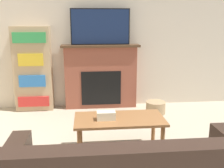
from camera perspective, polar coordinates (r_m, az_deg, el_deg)
name	(u,v)px	position (r m, az deg, el deg)	size (l,w,h in m)	color
wall_back	(109,35)	(4.95, -0.69, 10.66)	(6.14, 0.06, 2.70)	beige
fireplace	(101,76)	(4.89, -2.46, 1.69)	(1.42, 0.28, 1.18)	brown
tv	(100,27)	(4.77, -2.55, 12.34)	(1.05, 0.03, 0.64)	black
coffee_table	(119,123)	(3.23, 1.62, -8.38)	(1.09, 0.55, 0.46)	brown
tissue_box	(106,116)	(3.14, -1.29, -6.88)	(0.22, 0.12, 0.10)	beige
remote_control	(108,114)	(3.31, -0.90, -6.46)	(0.04, 0.15, 0.02)	black
bookshelf	(33,69)	(4.93, -16.82, 3.12)	(0.66, 0.29, 1.51)	tan
storage_basket	(156,108)	(4.73, 9.47, -5.07)	(0.34, 0.34, 0.21)	tan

